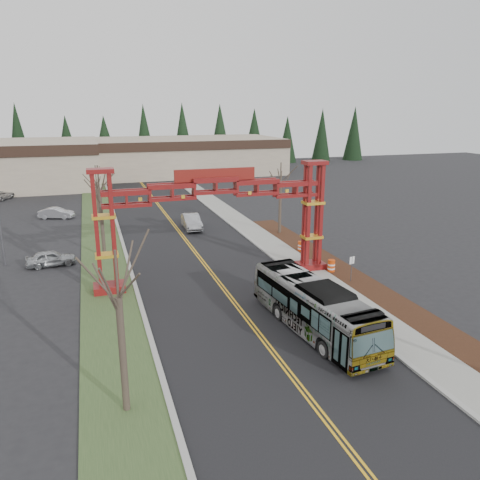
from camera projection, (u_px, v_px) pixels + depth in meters
name	position (u px, v px, depth m)	size (l,w,h in m)	color
ground	(328.00, 424.00, 19.67)	(200.00, 200.00, 0.00)	black
road	(197.00, 254.00, 42.56)	(12.00, 110.00, 0.02)	black
lane_line_left	(195.00, 254.00, 42.52)	(0.12, 100.00, 0.01)	yellow
lane_line_right	(198.00, 254.00, 42.59)	(0.12, 100.00, 0.01)	yellow
curb_right	(260.00, 247.00, 44.36)	(0.30, 110.00, 0.15)	#A7A7A2
sidewalk_right	(274.00, 246.00, 44.79)	(2.60, 110.00, 0.14)	gray
landscape_strip	(392.00, 302.00, 31.83)	(2.60, 50.00, 0.12)	black
grass_median	(106.00, 262.00, 40.18)	(4.00, 110.00, 0.08)	#344E27
curb_left	(128.00, 260.00, 40.72)	(0.30, 110.00, 0.15)	#A7A7A2
gateway_arch	(216.00, 204.00, 34.53)	(18.20, 1.60, 8.90)	maroon
retail_building_east	(184.00, 156.00, 94.89)	(38.00, 20.30, 7.00)	gray
conifer_treeline	(129.00, 138.00, 102.23)	(116.10, 5.60, 13.00)	black
transit_bus	(314.00, 307.00, 27.49)	(2.58, 11.03, 3.07)	#AFB2B7
silver_sedan	(191.00, 222.00, 51.27)	(1.71, 4.91, 1.62)	#A5A8AD
parked_car_near_a	(51.00, 258.00, 39.21)	(1.59, 3.95, 1.35)	#A9ADB1
parked_car_far_a	(56.00, 213.00, 56.13)	(1.40, 4.03, 1.33)	#B7B8C0
parked_car_far_b	(1.00, 195.00, 67.73)	(2.10, 4.55, 1.27)	#BABABA
bare_tree_median_near	(118.00, 298.00, 19.11)	(3.08, 3.08, 7.37)	#382D26
bare_tree_median_mid	(99.00, 190.00, 40.02)	(3.17, 3.17, 8.16)	#382D26
bare_tree_median_far	(96.00, 183.00, 52.90)	(2.91, 2.91, 6.63)	#382D26
bare_tree_right_far	(281.00, 183.00, 48.11)	(3.08, 3.08, 7.49)	#382D26
street_sign	(352.00, 264.00, 35.20)	(0.46, 0.15, 2.07)	#3F3F44
barrel_south	(331.00, 266.00, 37.57)	(0.59, 0.59, 1.09)	#D3400B
barrel_mid	(316.00, 260.00, 39.40)	(0.50, 0.50, 0.92)	#D3400B
barrel_north	(301.00, 247.00, 43.05)	(0.55, 0.55, 1.01)	#D3400B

